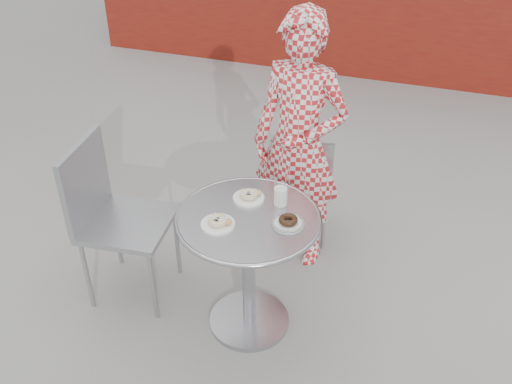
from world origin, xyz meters
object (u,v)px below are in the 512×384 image
(bistro_table, at_px, (249,245))
(milk_cup, at_px, (281,196))
(chair_left, at_px, (130,250))
(seated_person, at_px, (299,145))
(chair_far, at_px, (300,203))
(plate_far, at_px, (249,196))
(plate_checker, at_px, (288,222))
(plate_near, at_px, (218,222))

(bistro_table, distance_m, milk_cup, 0.30)
(chair_left, relative_size, seated_person, 0.61)
(chair_far, bearing_deg, plate_far, 70.96)
(chair_far, distance_m, plate_far, 0.89)
(seated_person, bearing_deg, plate_far, -91.57)
(bistro_table, bearing_deg, plate_checker, 1.20)
(chair_left, bearing_deg, milk_cup, -88.51)
(seated_person, distance_m, milk_cup, 0.54)
(chair_far, distance_m, plate_checker, 1.01)
(chair_left, distance_m, seated_person, 1.13)
(chair_far, bearing_deg, seated_person, 84.06)
(bistro_table, xyz_separation_m, seated_person, (0.07, 0.69, 0.22))
(milk_cup, bearing_deg, chair_far, 95.56)
(plate_near, xyz_separation_m, plate_checker, (0.31, 0.11, -0.00))
(chair_far, height_order, plate_near, chair_far)
(chair_far, height_order, chair_left, chair_left)
(bistro_table, xyz_separation_m, plate_checker, (0.20, 0.00, 0.19))
(chair_far, xyz_separation_m, plate_near, (-0.16, -0.98, 0.51))
(plate_near, xyz_separation_m, milk_cup, (0.23, 0.26, 0.04))
(plate_checker, bearing_deg, chair_far, 100.03)
(chair_left, relative_size, plate_far, 5.96)
(plate_checker, bearing_deg, bistro_table, -178.80)
(plate_far, distance_m, plate_near, 0.26)
(seated_person, xyz_separation_m, plate_checker, (0.13, -0.68, -0.03))
(plate_far, relative_size, milk_cup, 1.39)
(chair_far, height_order, milk_cup, milk_cup)
(seated_person, bearing_deg, chair_left, -130.62)
(plate_far, xyz_separation_m, plate_checker, (0.25, -0.14, -0.00))
(bistro_table, xyz_separation_m, milk_cup, (0.12, 0.15, 0.23))
(plate_checker, bearing_deg, plate_far, 150.01)
(chair_left, relative_size, milk_cup, 8.30)
(bistro_table, bearing_deg, plate_far, 107.77)
(chair_far, relative_size, plate_far, 4.88)
(plate_near, relative_size, plate_checker, 1.02)
(milk_cup, bearing_deg, chair_left, -172.52)
(chair_far, xyz_separation_m, seated_person, (0.02, -0.18, 0.54))
(chair_left, bearing_deg, bistro_table, -99.02)
(seated_person, height_order, plate_near, seated_person)
(chair_far, relative_size, seated_person, 0.50)
(chair_far, distance_m, chair_left, 1.14)
(bistro_table, bearing_deg, plate_near, -135.64)
(chair_left, height_order, seated_person, seated_person)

